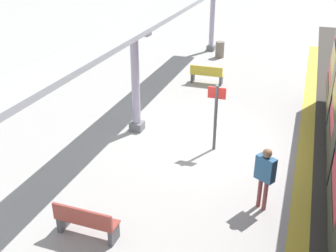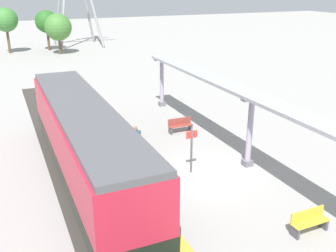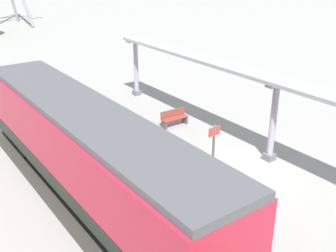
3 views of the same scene
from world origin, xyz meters
name	(u,v)px [view 2 (image 2 of 3)]	position (x,y,z in m)	size (l,w,h in m)	color
ground_plane	(197,175)	(0.00, 0.00, 0.00)	(176.00, 176.00, 0.00)	#9C9995
tactile_edge_strip	(138,187)	(-2.96, 0.00, 0.00)	(0.51, 28.19, 0.01)	gold
trackbed	(98,196)	(-4.82, 0.00, 0.00)	(3.20, 40.19, 0.01)	#38332D
train_near_carriage	(84,140)	(-4.81, 2.00, 1.83)	(2.65, 14.83, 3.48)	#BD2339
canopy_pillar_second	(250,132)	(2.77, -0.08, 1.79)	(1.10, 0.44, 3.52)	slate
canopy_pillar_third	(162,82)	(2.77, 10.86, 1.79)	(1.10, 0.44, 3.52)	slate
canopy_beam	(254,96)	(2.77, -0.16, 3.60)	(1.20, 22.84, 0.16)	#A8AAB2
bench_near_end	(309,221)	(1.62, -5.56, 0.44)	(1.50, 0.46, 0.86)	gold
bench_mid_platform	(180,125)	(1.69, 5.46, 0.44)	(1.51, 0.46, 0.86)	brown
platform_info_sign	(192,147)	(-0.14, 0.40, 1.33)	(0.56, 0.10, 2.20)	#4C4C51
passenger_waiting_near_edge	(136,138)	(-1.99, 3.03, 1.08)	(0.54, 0.44, 1.72)	brown
tree_left_background	(58,27)	(-0.47, 36.56, 3.38)	(3.37, 3.37, 5.08)	brown
tree_right_background	(6,20)	(-6.36, 39.91, 4.19)	(3.03, 3.03, 5.73)	brown
tree_centre_background	(46,22)	(-1.35, 40.33, 3.75)	(2.95, 2.95, 5.25)	brown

